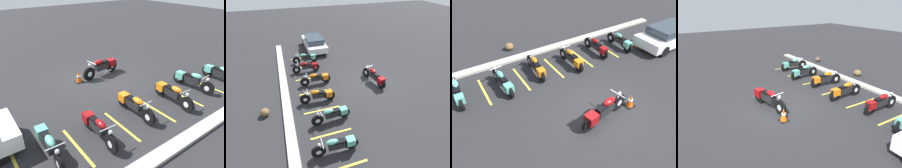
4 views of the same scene
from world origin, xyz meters
TOP-DOWN VIEW (x-y plane):
  - ground at (0.00, 0.00)m, footprint 60.00×60.00m
  - motorcycle_maroon_featured at (-0.34, -0.34)m, footprint 2.41×0.80m
  - parked_bike_0 at (-4.82, 3.91)m, footprint 0.60×2.13m
  - parked_bike_1 at (-2.93, 3.53)m, footprint 0.60×2.15m
  - parked_bike_2 at (-1.11, 3.84)m, footprint 0.60×2.14m
  - parked_bike_3 at (0.83, 3.54)m, footprint 0.60×2.14m
  - parked_bike_4 at (2.77, 3.86)m, footprint 0.59×2.11m
  - parked_bike_5 at (4.41, 3.65)m, footprint 0.60×2.13m
  - car_white at (7.12, 2.39)m, footprint 4.31×1.82m
  - concrete_curb at (0.00, 5.81)m, footprint 18.00×0.50m
  - landscape_rock_0 at (-1.36, 6.99)m, footprint 0.66×0.63m
  - traffic_cone at (1.17, -0.33)m, footprint 0.40×0.40m
  - stall_line_0 at (-5.63, 3.89)m, footprint 0.10×2.10m
  - stall_line_1 at (-3.79, 3.89)m, footprint 0.10×2.10m
  - stall_line_2 at (-1.95, 3.89)m, footprint 0.10×2.10m
  - stall_line_3 at (-0.11, 3.89)m, footprint 0.10×2.10m
  - stall_line_4 at (1.73, 3.89)m, footprint 0.10×2.10m
  - stall_line_5 at (3.57, 3.89)m, footprint 0.10×2.10m
  - stall_line_6 at (5.41, 3.89)m, footprint 0.10×2.10m

SIDE VIEW (x-z plane):
  - ground at x=0.00m, z-range 0.00..0.00m
  - stall_line_0 at x=-5.63m, z-range 0.00..0.00m
  - stall_line_1 at x=-3.79m, z-range 0.00..0.00m
  - stall_line_2 at x=-1.95m, z-range 0.00..0.00m
  - stall_line_3 at x=-0.11m, z-range 0.00..0.00m
  - stall_line_4 at x=1.73m, z-range 0.00..0.00m
  - stall_line_5 at x=3.57m, z-range 0.00..0.00m
  - stall_line_6 at x=5.41m, z-range 0.00..0.00m
  - concrete_curb at x=0.00m, z-range 0.00..0.12m
  - landscape_rock_0 at x=-1.36m, z-range 0.00..0.43m
  - traffic_cone at x=1.17m, z-range -0.02..0.58m
  - parked_bike_4 at x=2.77m, z-range 0.03..0.86m
  - parked_bike_5 at x=4.41m, z-range 0.03..0.86m
  - parked_bike_0 at x=-4.82m, z-range 0.03..0.86m
  - parked_bike_3 at x=0.83m, z-range 0.03..0.87m
  - parked_bike_2 at x=-1.11m, z-range 0.03..0.87m
  - parked_bike_1 at x=-2.93m, z-range 0.03..0.87m
  - motorcycle_maroon_featured at x=-0.34m, z-range 0.03..0.98m
  - car_white at x=7.12m, z-range 0.04..1.32m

